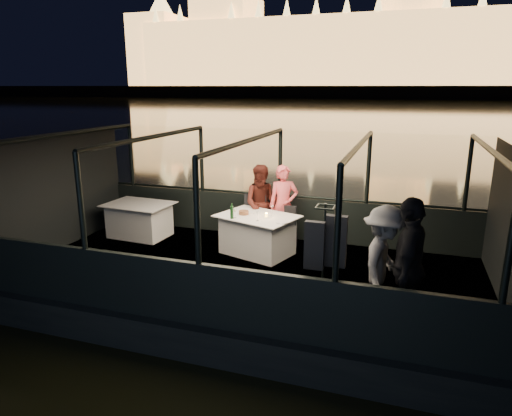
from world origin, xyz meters
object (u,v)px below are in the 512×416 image
(person_man_maroon, at_px, (262,207))
(wine_bottle, at_px, (232,211))
(passenger_dark, at_px, (408,272))
(chair_port_right, at_px, (285,227))
(coat_stand, at_px, (323,261))
(person_woman_coral, at_px, (283,209))
(passenger_stripe, at_px, (383,261))
(chair_port_left, at_px, (252,222))
(dining_table_aft, at_px, (140,219))
(dining_table_central, at_px, (257,235))

(person_man_maroon, distance_m, wine_bottle, 1.11)
(passenger_dark, bearing_deg, person_man_maroon, -128.45)
(wine_bottle, bearing_deg, chair_port_right, 43.98)
(coat_stand, bearing_deg, passenger_dark, 3.69)
(coat_stand, height_order, person_woman_coral, coat_stand)
(passenger_stripe, bearing_deg, chair_port_right, 48.11)
(person_woman_coral, bearing_deg, person_man_maroon, 156.73)
(chair_port_left, bearing_deg, passenger_dark, -49.58)
(passenger_stripe, distance_m, wine_bottle, 3.23)
(dining_table_aft, bearing_deg, passenger_dark, -23.55)
(dining_table_central, xyz_separation_m, dining_table_aft, (-2.76, 0.21, 0.00))
(chair_port_right, relative_size, person_man_maroon, 0.52)
(dining_table_aft, bearing_deg, chair_port_left, 7.88)
(dining_table_aft, bearing_deg, person_woman_coral, 9.37)
(person_woman_coral, distance_m, passenger_stripe, 3.36)
(person_woman_coral, xyz_separation_m, passenger_stripe, (2.12, -2.61, 0.10))
(chair_port_right, height_order, coat_stand, coat_stand)
(chair_port_left, bearing_deg, dining_table_aft, -179.76)
(person_woman_coral, bearing_deg, wine_bottle, -145.99)
(dining_table_central, relative_size, person_man_maroon, 0.89)
(passenger_stripe, relative_size, passenger_dark, 0.88)
(dining_table_central, xyz_separation_m, person_woman_coral, (0.32, 0.72, 0.36))
(chair_port_left, xyz_separation_m, coat_stand, (1.97, -2.82, 0.45))
(person_man_maroon, xyz_separation_m, passenger_dark, (2.89, -2.92, 0.10))
(dining_table_central, height_order, passenger_dark, passenger_dark)
(chair_port_left, relative_size, chair_port_right, 1.17)
(chair_port_left, relative_size, wine_bottle, 3.31)
(dining_table_aft, relative_size, person_woman_coral, 0.84)
(passenger_stripe, relative_size, wine_bottle, 5.49)
(chair_port_right, height_order, wine_bottle, wine_bottle)
(coat_stand, bearing_deg, chair_port_right, 114.77)
(chair_port_left, distance_m, coat_stand, 3.47)
(dining_table_central, distance_m, wine_bottle, 0.74)
(chair_port_left, height_order, person_man_maroon, person_man_maroon)
(dining_table_aft, height_order, person_man_maroon, person_man_maroon)
(dining_table_aft, distance_m, passenger_stripe, 5.63)
(person_woman_coral, bearing_deg, dining_table_aft, 167.38)
(chair_port_right, bearing_deg, person_man_maroon, 161.00)
(chair_port_right, xyz_separation_m, passenger_stripe, (2.02, -2.34, 0.40))
(dining_table_aft, xyz_separation_m, person_woman_coral, (3.08, 0.51, 0.36))
(chair_port_left, relative_size, person_man_maroon, 0.61)
(dining_table_central, xyz_separation_m, coat_stand, (1.68, -2.26, 0.51))
(chair_port_left, height_order, wine_bottle, wine_bottle)
(dining_table_central, bearing_deg, coat_stand, -53.44)
(coat_stand, bearing_deg, wine_bottle, 137.05)
(chair_port_right, bearing_deg, person_woman_coral, 118.61)
(person_man_maroon, bearing_deg, dining_table_aft, 178.19)
(person_woman_coral, relative_size, person_man_maroon, 1.01)
(person_woman_coral, relative_size, passenger_dark, 0.89)
(dining_table_aft, relative_size, passenger_dark, 0.75)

